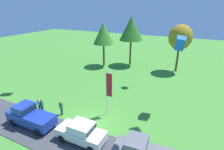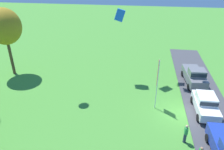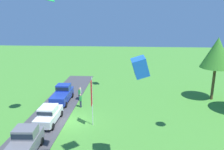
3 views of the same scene
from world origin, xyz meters
The scene contains 8 objects.
ground_plane centered at (0.00, 0.00, 0.00)m, with size 120.00×120.00×0.00m, color #478E33.
pavement_strip centered at (0.00, -2.79, 0.03)m, with size 36.00×4.40×0.06m, color #424247.
car_sedan_by_flagpole centered at (0.66, -2.31, 1.04)m, with size 4.42×1.98×1.84m.
car_pickup_mid_row centered at (6.29, -2.32, 1.11)m, with size 5.12×2.32×2.14m.
person_on_lawn centered at (-3.72, 0.14, 0.88)m, with size 0.36×0.24×1.71m.
tree_far_right centered at (5.77, 20.33, 6.18)m, with size 3.98×3.98×8.40m.
flag_banner centered at (0.93, 2.37, 3.28)m, with size 0.71×0.08×5.18m.
kite_box_near_flag centered at (6.96, 6.72, 7.71)m, with size 0.90×0.90×1.26m, color blue.
Camera 2 is at (-17.63, 3.95, 12.82)m, focal length 35.00 mm.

